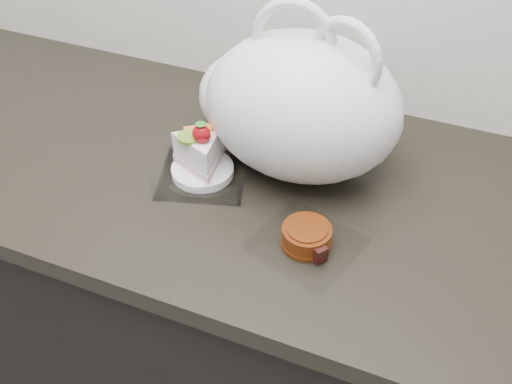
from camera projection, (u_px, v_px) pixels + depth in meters
counter at (238, 313)px, 1.37m from camera, size 2.04×0.64×0.90m
cake_tray at (202, 161)px, 1.04m from camera, size 0.20×0.20×0.12m
mooncake_wrap at (307, 238)px, 0.92m from camera, size 0.20×0.19×0.04m
plastic_bag at (292, 104)px, 1.01m from camera, size 0.42×0.32×0.33m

